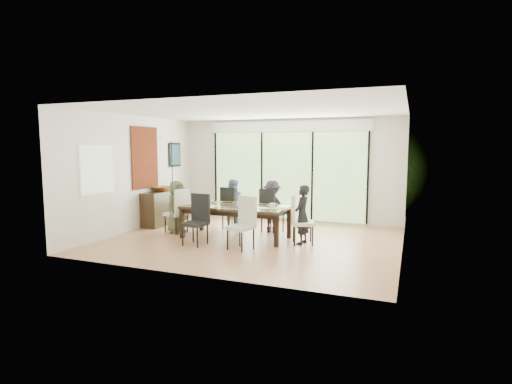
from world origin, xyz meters
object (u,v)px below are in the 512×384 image
(chair_near_right, at_px, (241,223))
(person_far_right, at_px, (272,206))
(chair_right_end, at_px, (303,219))
(cup_b, at_px, (240,205))
(chair_far_right, at_px, (273,210))
(person_left_end, at_px, (177,207))
(vase, at_px, (239,203))
(laptop, at_px, (199,204))
(cup_a, at_px, (210,201))
(chair_left_end, at_px, (176,210))
(bowl, at_px, (163,189))
(person_far_left, at_px, (233,204))
(table_top, at_px, (236,207))
(chair_far_left, at_px, (233,208))
(chair_near_left, at_px, (195,220))
(sideboard, at_px, (165,207))
(cup_c, at_px, (272,205))
(person_right_end, at_px, (302,215))

(chair_near_right, height_order, person_far_right, person_far_right)
(chair_right_end, relative_size, cup_b, 11.00)
(chair_right_end, xyz_separation_m, chair_far_right, (-0.95, 0.85, 0.00))
(person_left_end, bearing_deg, vase, -76.61)
(chair_far_right, relative_size, laptop, 3.33)
(cup_a, xyz_separation_m, cup_b, (0.85, -0.25, -0.00))
(chair_left_end, bearing_deg, bowl, -115.29)
(chair_right_end, bearing_deg, person_far_left, 47.05)
(chair_left_end, xyz_separation_m, laptop, (0.65, -0.10, 0.20))
(table_top, relative_size, person_left_end, 1.86)
(table_top, xyz_separation_m, person_far_left, (-0.45, 0.83, -0.07))
(chair_far_left, relative_size, chair_near_right, 1.00)
(table_top, height_order, cup_b, cup_b)
(chair_near_left, xyz_separation_m, vase, (0.55, 0.92, 0.24))
(laptop, relative_size, cup_b, 3.30)
(chair_right_end, relative_size, sideboard, 0.68)
(chair_near_right, relative_size, cup_c, 8.87)
(person_far_left, distance_m, cup_c, 1.45)
(sideboard, bearing_deg, person_far_left, 0.08)
(laptop, height_order, cup_c, cup_c)
(chair_near_right, xyz_separation_m, person_left_end, (-1.98, 0.87, 0.09))
(table_top, distance_m, cup_a, 0.72)
(person_right_end, bearing_deg, cup_c, -93.08)
(person_left_end, relative_size, person_right_end, 1.00)
(chair_right_end, bearing_deg, laptop, 72.54)
(person_left_end, bearing_deg, person_far_right, -56.25)
(person_far_left, relative_size, laptop, 3.91)
(chair_far_left, height_order, bowl, chair_far_left)
(chair_left_end, bearing_deg, chair_near_right, 81.52)
(sideboard, bearing_deg, cup_c, -12.97)
(chair_left_end, height_order, sideboard, chair_left_end)
(person_left_end, distance_m, laptop, 0.65)
(cup_b, height_order, sideboard, sideboard)
(cup_a, distance_m, cup_c, 1.50)
(chair_left_end, bearing_deg, table_top, 105.03)
(cup_a, height_order, cup_b, cup_a)
(sideboard, bearing_deg, chair_left_end, -43.98)
(person_far_left, bearing_deg, person_right_end, 162.50)
(person_far_right, xyz_separation_m, cup_c, (0.25, -0.73, 0.14))
(cup_a, bearing_deg, person_left_end, -169.11)
(chair_left_end, xyz_separation_m, cup_b, (1.65, -0.10, 0.23))
(table_top, height_order, sideboard, sideboard)
(person_far_right, relative_size, sideboard, 0.79)
(chair_near_left, xyz_separation_m, person_left_end, (-0.98, 0.87, 0.09))
(chair_far_left, bearing_deg, chair_right_end, 170.11)
(sideboard, bearing_deg, person_far_right, 0.05)
(person_right_end, relative_size, sideboard, 0.79)
(person_left_end, relative_size, person_far_right, 1.00)
(chair_left_end, distance_m, person_right_end, 2.98)
(person_far_right, bearing_deg, cup_a, 31.76)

